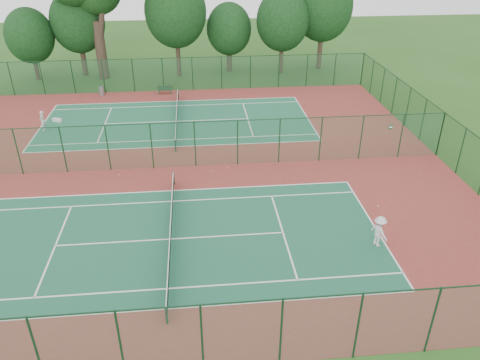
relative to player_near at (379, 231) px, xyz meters
name	(u,v)px	position (x,y,z in m)	size (l,w,h in m)	color
ground	(175,167)	(-11.38, 10.69, -0.94)	(120.00, 120.00, 0.00)	#265119
red_pad	(175,167)	(-11.38, 10.69, -0.93)	(40.00, 36.00, 0.01)	maroon
court_near	(172,239)	(-11.38, 1.69, -0.92)	(23.77, 10.97, 0.01)	#1C593E
court_far	(177,121)	(-11.38, 19.69, -0.92)	(23.77, 10.97, 0.01)	#1E6141
fence_north	(178,74)	(-11.38, 28.69, 0.82)	(40.00, 0.09, 3.50)	#17452A
fence_south	(161,341)	(-11.38, -7.31, 0.82)	(40.00, 0.09, 3.50)	#194D33
fence_east	(441,134)	(8.62, 10.69, 0.82)	(0.09, 36.00, 3.50)	#164424
fence_divider	(173,145)	(-11.38, 10.69, 0.82)	(40.00, 0.09, 3.50)	#1A502E
tennis_net_near	(171,231)	(-11.38, 1.69, -0.39)	(0.10, 12.90, 0.97)	#12311E
tennis_net_far	(177,116)	(-11.38, 19.69, -0.39)	(0.10, 12.90, 0.97)	#14381F
player_near	(379,231)	(0.00, 0.00, 0.00)	(1.18, 0.68, 1.83)	silver
player_far	(42,121)	(-22.77, 18.76, -0.05)	(0.63, 0.41, 1.73)	silver
trash_bin	(102,91)	(-19.28, 27.83, -0.48)	(0.50, 0.50, 0.90)	slate
bench	(165,90)	(-12.79, 27.60, -0.46)	(1.47, 0.47, 0.90)	#12331A
kit_bag	(57,120)	(-22.13, 20.68, -0.77)	(0.83, 0.31, 0.31)	silver
stray_ball_a	(211,171)	(-8.79, 9.70, -0.89)	(0.07, 0.07, 0.07)	gold
stray_ball_b	(228,167)	(-7.55, 10.21, -0.90)	(0.06, 0.06, 0.06)	yellow
stray_ball_c	(119,174)	(-15.33, 9.83, -0.89)	(0.07, 0.07, 0.07)	#EAF539
evergreen_row	(184,74)	(-10.88, 34.94, -0.94)	(39.00, 5.00, 12.00)	black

